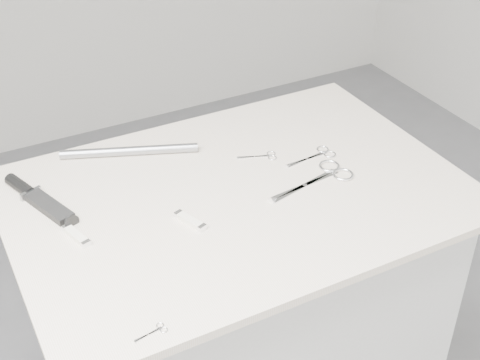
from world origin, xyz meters
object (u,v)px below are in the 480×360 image
plinth (238,337)px  metal_rail (129,151)px  embroidery_scissors_b (263,156)px  pocket_knife_b (76,236)px  sheathed_knife (36,197)px  large_shears (325,176)px  pocket_knife_a (190,221)px  tiny_scissors (155,331)px  embroidery_scissors_a (318,155)px

plinth → metal_rail: bearing=122.4°
plinth → embroidery_scissors_b: 0.50m
embroidery_scissors_b → pocket_knife_b: 0.49m
sheathed_knife → large_shears: bearing=-128.9°
sheathed_knife → pocket_knife_a: sheathed_knife is taller
tiny_scissors → pocket_knife_a: size_ratio=0.76×
plinth → embroidery_scissors_a: embroidery_scissors_a is taller
embroidery_scissors_a → metal_rail: bearing=146.7°
embroidery_scissors_a → pocket_knife_b: pocket_knife_b is taller
plinth → embroidery_scissors_b: bearing=38.8°
plinth → pocket_knife_a: pocket_knife_a is taller
tiny_scissors → sheathed_knife: size_ratio=0.28×
plinth → metal_rail: size_ratio=2.74×
large_shears → pocket_knife_b: 0.57m
sheathed_knife → tiny_scissors: bearing=171.0°
plinth → tiny_scissors: (-0.32, -0.31, 0.47)m
embroidery_scissors_a → sheathed_knife: bearing=163.1°
tiny_scissors → metal_rail: bearing=65.1°
pocket_knife_a → pocket_knife_b: (-0.22, 0.06, 0.00)m
embroidery_scissors_b → pocket_knife_a: size_ratio=1.17×
large_shears → tiny_scissors: bearing=-163.3°
large_shears → pocket_knife_a: bearing=172.3°
pocket_knife_b → tiny_scissors: bearing=172.0°
embroidery_scissors_a → plinth: bearing=-175.9°
sheathed_knife → pocket_knife_b: (0.04, -0.17, -0.00)m
embroidery_scissors_a → pocket_knife_a: 0.39m
large_shears → embroidery_scissors_b: large_shears is taller
embroidery_scissors_a → embroidery_scissors_b: size_ratio=1.42×
embroidery_scissors_b → metal_rail: 0.32m
embroidery_scissors_b → sheathed_knife: bearing=-167.6°
plinth → large_shears: (0.20, -0.04, 0.47)m
embroidery_scissors_b → embroidery_scissors_a: bearing=-4.6°
tiny_scissors → pocket_knife_a: (0.18, 0.25, 0.00)m
sheathed_knife → metal_rail: same height
metal_rail → embroidery_scissors_a: bearing=-28.1°
large_shears → tiny_scissors: size_ratio=3.60×
large_shears → embroidery_scissors_b: 0.16m
embroidery_scissors_a → metal_rail: (-0.40, 0.21, 0.01)m
tiny_scissors → sheathed_knife: (-0.09, 0.48, 0.01)m
embroidery_scissors_a → tiny_scissors: bearing=-153.6°
tiny_scissors → pocket_knife_a: bearing=45.3°
embroidery_scissors_a → pocket_knife_a: size_ratio=1.65×
plinth → embroidery_scissors_b: size_ratio=9.51×
large_shears → plinth: bearing=157.9°
large_shears → embroidery_scissors_a: size_ratio=1.66×
embroidery_scissors_a → metal_rail: 0.46m
plinth → embroidery_scissors_b: embroidery_scissors_b is taller
sheathed_knife → embroidery_scissors_a: bearing=-120.9°
plinth → embroidery_scissors_a: (0.24, 0.04, 0.47)m
embroidery_scissors_b → metal_rail: bearing=171.5°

